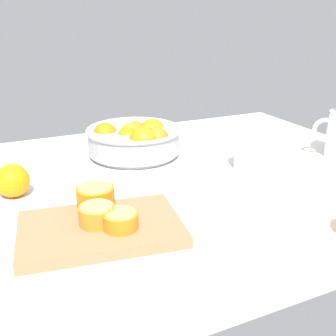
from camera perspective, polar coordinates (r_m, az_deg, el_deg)
name	(u,v)px	position (r cm, az deg, el deg)	size (l,w,h in cm)	color
ground_plane	(173,183)	(107.60, 0.71, -2.02)	(129.26, 98.86, 3.00)	silver
fruit_bowl	(135,139)	(121.52, -4.57, 3.96)	(28.00, 28.00, 10.77)	#99999E
juice_glass	(249,155)	(112.80, 11.06, 1.76)	(7.66, 7.66, 9.51)	white
cutting_board	(101,229)	(81.55, -9.28, -8.30)	(30.83, 19.99, 2.21)	olive
orange_half_0	(97,215)	(80.45, -9.77, -6.35)	(7.00, 7.00, 3.83)	orange
orange_half_1	(121,220)	(78.33, -6.57, -7.16)	(6.74, 6.74, 3.34)	orange
orange_half_2	(96,196)	(87.50, -9.97, -3.84)	(7.96, 7.96, 4.30)	orange
loose_orange_1	(12,181)	(101.35, -20.68, -1.66)	(7.79, 7.79, 7.79)	orange
spoon	(253,135)	(144.55, 11.63, 4.47)	(8.99, 15.55, 1.00)	silver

